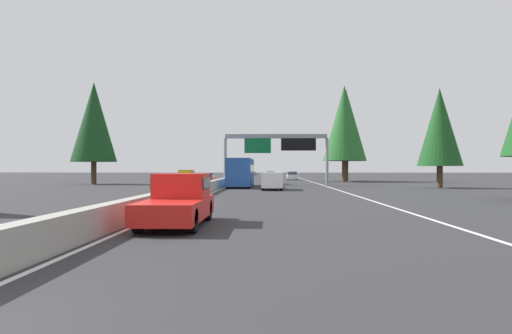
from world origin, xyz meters
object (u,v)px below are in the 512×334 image
sedan_near_center (274,179)px  oncoming_far (186,177)px  pickup_mid_center (179,200)px  sedan_far_right (271,175)px  sedan_near_right (292,176)px  oncoming_near (207,179)px  conifer_right_near (440,127)px  conifer_right_far (346,125)px  minivan_mid_left (272,180)px  sign_gantry_overhead (277,145)px  bus_far_left (241,171)px  conifer_right_mid (344,123)px  conifer_left_near (94,122)px

sedan_near_center → oncoming_far: 12.52m
pickup_mid_center → sedan_far_right: 75.05m
sedan_near_right → oncoming_near: (-24.06, 11.92, 0.00)m
conifer_right_near → sedan_near_center: bearing=57.4°
oncoming_near → conifer_right_far: (16.57, -20.22, 8.32)m
minivan_mid_left → oncoming_far: oncoming_far is taller
pickup_mid_center → sedan_near_right: bearing=-6.4°
sign_gantry_overhead → sedan_near_right: size_ratio=2.88×
sign_gantry_overhead → sedan_near_center: (3.76, 0.40, -4.25)m
pickup_mid_center → minivan_mid_left: (27.76, -3.57, 0.04)m
minivan_mid_left → oncoming_near: bearing=29.3°
minivan_mid_left → bus_far_left: bus_far_left is taller
sedan_far_right → bus_far_left: size_ratio=0.38×
conifer_right_mid → conifer_right_far: size_ratio=0.99×
conifer_right_far → minivan_mid_left: bearing=158.6°
minivan_mid_left → oncoming_far: 22.34m
sign_gantry_overhead → sedan_near_center: 5.69m
minivan_mid_left → sedan_near_right: minivan_mid_left is taller
sedan_near_right → oncoming_near: bearing=153.6°
conifer_right_mid → pickup_mid_center: bearing=164.8°
minivan_mid_left → conifer_right_mid: bearing=-22.9°
minivan_mid_left → conifer_left_near: (15.13, 22.95, 7.10)m
minivan_mid_left → conifer_right_far: bearing=-21.4°
minivan_mid_left → sedan_near_right: bearing=-5.7°
minivan_mid_left → sign_gantry_overhead: bearing=-3.6°
pickup_mid_center → conifer_right_far: conifer_right_far is taller
sedan_near_right → conifer_right_near: size_ratio=0.42×
pickup_mid_center → sedan_near_right: size_ratio=1.27×
sedan_near_right → oncoming_far: size_ratio=0.79×
oncoming_far → sign_gantry_overhead: bearing=60.1°
conifer_right_mid → sedan_near_right: bearing=30.7°
sedan_far_right → conifer_right_near: conifer_right_near is taller
sign_gantry_overhead → conifer_right_mid: 18.13m
minivan_mid_left → conifer_right_near: (4.65, -17.57, 5.41)m
sedan_near_center → oncoming_far: size_ratio=0.79×
conifer_left_near → oncoming_far: bearing=-70.9°
sedan_near_right → conifer_right_mid: conifer_right_mid is taller
sedan_far_right → minivan_mid_left: bearing=180.0°
sedan_near_right → conifer_left_near: bearing=131.1°
pickup_mid_center → conifer_left_near: 47.59m
pickup_mid_center → sedan_near_center: bearing=-5.2°
pickup_mid_center → minivan_mid_left: pickup_mid_center is taller
conifer_right_near → oncoming_near: bearing=69.2°
sedan_near_center → sedan_far_right: same height
oncoming_near → conifer_left_near: bearing=-92.8°
minivan_mid_left → oncoming_far: bearing=31.6°
pickup_mid_center → conifer_right_far: bearing=-15.0°
conifer_right_near → pickup_mid_center: bearing=146.9°
sedan_near_right → bus_far_left: (-31.29, 7.23, 1.03)m
sedan_near_center → sedan_far_right: (31.56, 0.31, 0.00)m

